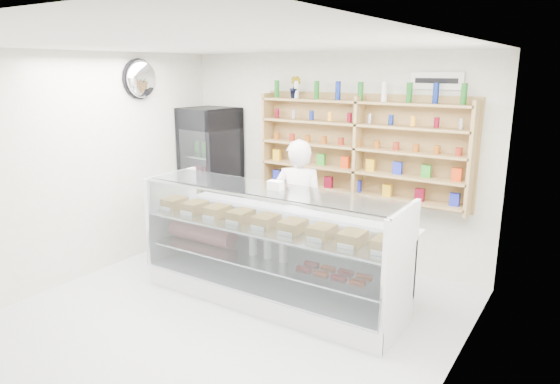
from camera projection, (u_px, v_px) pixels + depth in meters
The scene contains 8 objects.
room at pixel (209, 196), 4.80m from camera, with size 5.00×5.00×5.00m.
display_counter at pixel (271, 270), 5.67m from camera, with size 3.06×0.91×1.33m.
shop_worker at pixel (298, 209), 6.21m from camera, with size 0.64×0.42×1.76m, color silver.
drinks_cooler at pixel (211, 175), 7.59m from camera, with size 0.80×0.78×2.02m.
wall_shelving at pixel (358, 148), 6.39m from camera, with size 2.84×0.28×1.33m.
potted_plant at pixel (295, 87), 6.72m from camera, with size 0.16×0.13×0.30m, color #1E6626.
security_mirror at pixel (142, 79), 6.67m from camera, with size 0.15×0.50×0.50m, color silver.
wall_sign at pixel (437, 81), 5.82m from camera, with size 0.62×0.03×0.20m, color white.
Camera 1 is at (3.11, -3.52, 2.60)m, focal length 32.00 mm.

